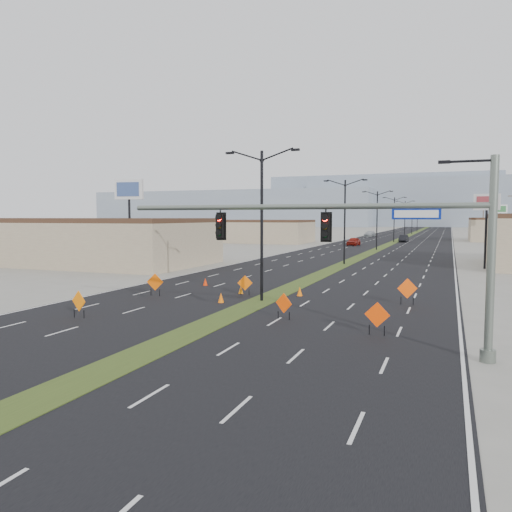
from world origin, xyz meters
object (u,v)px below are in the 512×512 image
(streetlight_1, at_px, (345,219))
(construction_sign_5, at_px, (407,289))
(streetlight_4, at_px, (405,218))
(car_mid, at_px, (404,239))
(cone_2, at_px, (300,291))
(pole_sign_east_near, at_px, (487,208))
(construction_sign_2, at_px, (245,284))
(construction_sign_4, at_px, (377,316))
(cone_1, at_px, (221,298))
(streetlight_2, at_px, (377,218))
(streetlight_5, at_px, (412,218))
(streetlight_6, at_px, (417,218))
(construction_sign_3, at_px, (284,304))
(pole_sign_west, at_px, (129,196))
(construction_sign_1, at_px, (79,302))
(signal_mast, at_px, (369,238))
(car_left, at_px, (354,241))
(pole_sign_east_far, at_px, (500,212))
(streetlight_0, at_px, (262,220))
(construction_sign_0, at_px, (155,283))
(streetlight_3, at_px, (394,218))
(car_far, at_px, (370,234))
(cone_0, at_px, (241,290))
(cone_3, at_px, (205,282))

(streetlight_1, relative_size, construction_sign_5, 5.77)
(streetlight_4, relative_size, car_mid, 2.08)
(cone_2, relative_size, pole_sign_east_near, 0.08)
(streetlight_1, height_order, pole_sign_east_near, streetlight_1)
(construction_sign_2, distance_m, construction_sign_4, 13.90)
(streetlight_1, xyz_separation_m, cone_1, (-2.28, -29.59, -5.08))
(construction_sign_2, distance_m, cone_1, 3.53)
(streetlight_2, height_order, cone_2, streetlight_2)
(streetlight_5, distance_m, car_mid, 54.82)
(streetlight_4, height_order, streetlight_6, same)
(construction_sign_3, xyz_separation_m, pole_sign_west, (-22.71, 17.81, 6.92))
(streetlight_5, relative_size, construction_sign_1, 6.47)
(signal_mast, xyz_separation_m, construction_sign_1, (-16.09, 1.00, -3.88))
(streetlight_6, relative_size, construction_sign_4, 6.20)
(car_left, bearing_deg, pole_sign_east_far, 36.70)
(signal_mast, relative_size, streetlight_0, 1.63)
(construction_sign_1, distance_m, cone_1, 9.11)
(streetlight_4, bearing_deg, pole_sign_east_near, -79.61)
(pole_sign_east_far, bearing_deg, car_left, -165.55)
(car_left, height_order, car_mid, car_left)
(cone_2, bearing_deg, streetlight_5, 90.75)
(streetlight_6, relative_size, construction_sign_5, 5.77)
(construction_sign_2, bearing_deg, construction_sign_1, -134.13)
(pole_sign_east_near, bearing_deg, construction_sign_0, -114.54)
(streetlight_0, distance_m, streetlight_1, 28.00)
(streetlight_3, height_order, car_far, streetlight_3)
(streetlight_2, height_order, car_mid, streetlight_2)
(streetlight_4, distance_m, pole_sign_east_far, 34.80)
(car_left, height_order, pole_sign_east_far, pole_sign_east_far)
(construction_sign_0, xyz_separation_m, construction_sign_2, (5.87, 2.64, -0.11))
(streetlight_0, bearing_deg, construction_sign_4, -39.81)
(streetlight_4, height_order, car_far, streetlight_4)
(streetlight_6, xyz_separation_m, cone_1, (-2.28, -169.59, -5.08))
(streetlight_0, distance_m, streetlight_2, 56.00)
(streetlight_0, bearing_deg, construction_sign_0, -174.57)
(signal_mast, bearing_deg, streetlight_1, 102.69)
(streetlight_0, relative_size, cone_0, 16.59)
(construction_sign_3, bearing_deg, cone_1, 167.46)
(signal_mast, xyz_separation_m, car_far, (-18.07, 122.43, -3.97))
(construction_sign_2, relative_size, pole_sign_east_near, 0.18)
(construction_sign_0, height_order, pole_sign_east_far, pole_sign_east_far)
(cone_1, bearing_deg, streetlight_4, 88.85)
(construction_sign_2, xyz_separation_m, construction_sign_5, (11.25, 0.07, 0.18))
(car_left, height_order, cone_1, car_left)
(car_left, xyz_separation_m, construction_sign_4, (14.57, -74.66, 0.14))
(streetlight_0, height_order, construction_sign_0, streetlight_0)
(construction_sign_3, relative_size, pole_sign_east_far, 0.18)
(streetlight_0, relative_size, pole_sign_east_far, 1.22)
(pole_sign_west, bearing_deg, cone_3, -38.50)
(streetlight_4, distance_m, construction_sign_5, 110.52)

